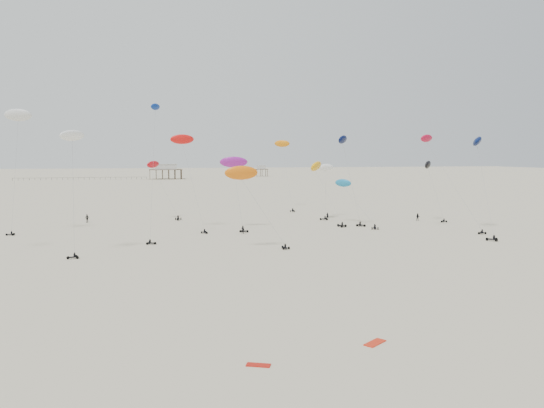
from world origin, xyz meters
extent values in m
plane|color=beige|center=(0.00, 200.00, 0.00)|extent=(900.00, 900.00, 0.00)
cube|color=brown|center=(-10.00, 350.00, 6.15)|extent=(21.00, 13.00, 0.30)
cube|color=silver|center=(-10.00, 350.00, 7.90)|extent=(14.00, 8.40, 3.20)
cube|color=#B2B2AD|center=(-10.00, 350.00, 9.65)|extent=(15.00, 9.00, 0.30)
cube|color=brown|center=(60.00, 380.00, 5.15)|extent=(9.00, 7.00, 0.30)
cube|color=silver|center=(60.00, 380.00, 6.50)|extent=(5.60, 4.20, 2.40)
cube|color=#B2B2AD|center=(60.00, 380.00, 7.85)|extent=(6.00, 4.50, 0.30)
cube|color=black|center=(-62.00, 350.00, 1.45)|extent=(80.00, 0.10, 0.10)
cylinder|color=gray|center=(-16.96, 128.10, 6.63)|extent=(0.03, 0.03, 13.54)
ellipsoid|color=red|center=(-19.73, 130.12, 13.25)|extent=(4.17, 4.52, 2.17)
cylinder|color=gray|center=(44.23, 109.77, 6.54)|extent=(0.03, 0.03, 12.59)
ellipsoid|color=black|center=(42.97, 111.45, 13.26)|extent=(3.92, 4.34, 2.13)
cylinder|color=gray|center=(-12.02, 107.07, 9.25)|extent=(0.03, 0.03, 19.55)
ellipsoid|color=red|center=(-13.86, 111.25, 18.78)|extent=(5.20, 2.74, 2.49)
cylinder|color=gray|center=(23.98, 107.29, 4.55)|extent=(0.03, 0.03, 15.01)
ellipsoid|color=#1981BF|center=(22.81, 113.67, 9.09)|extent=(3.86, 4.29, 2.09)
cylinder|color=gray|center=(22.03, 106.28, 9.39)|extent=(0.03, 0.03, 17.77)
ellipsoid|color=#040D38|center=(20.03, 106.89, 18.82)|extent=(4.19, 4.67, 2.23)
cylinder|color=gray|center=(-2.62, 83.21, 6.12)|extent=(0.03, 0.03, 13.08)
ellipsoid|color=orange|center=(-6.08, 84.05, 12.60)|extent=(5.59, 2.28, 2.74)
cylinder|color=gray|center=(39.65, 95.32, 9.48)|extent=(0.03, 0.03, 21.82)
ellipsoid|color=red|center=(36.56, 100.93, 19.02)|extent=(4.19, 3.18, 1.95)
cylinder|color=gray|center=(-32.21, 84.28, 9.19)|extent=(0.03, 0.03, 17.90)
ellipsoid|color=white|center=(-32.35, 86.90, 18.54)|extent=(4.61, 4.55, 2.19)
cylinder|color=gray|center=(-20.00, 96.78, 12.31)|extent=(0.03, 0.03, 25.16)
ellipsoid|color=navy|center=(-19.33, 101.40, 24.50)|extent=(2.43, 2.94, 1.40)
cylinder|color=gray|center=(21.22, 121.69, 6.18)|extent=(0.03, 0.03, 13.12)
ellipsoid|color=white|center=(22.52, 125.04, 12.41)|extent=(4.29, 2.08, 2.01)
cylinder|color=gray|center=(-46.38, 110.91, 11.47)|extent=(0.03, 0.03, 22.19)
ellipsoid|color=white|center=(-45.72, 113.04, 23.39)|extent=(6.33, 4.31, 2.93)
cylinder|color=gray|center=(-2.82, 106.15, 6.82)|extent=(0.03, 0.03, 13.96)
ellipsoid|color=purple|center=(-3.31, 109.40, 14.03)|extent=(6.19, 3.40, 2.94)
cylinder|color=gray|center=(18.95, 112.95, 6.24)|extent=(0.03, 0.03, 18.21)
ellipsoid|color=#FFAB0D|center=(18.36, 120.22, 12.83)|extent=(5.74, 6.82, 3.09)
cylinder|color=gray|center=(17.84, 145.36, 9.39)|extent=(0.03, 0.03, 22.88)
ellipsoid|color=orange|center=(18.19, 152.82, 18.92)|extent=(5.01, 4.31, 2.40)
cylinder|color=gray|center=(42.48, 88.97, 9.09)|extent=(0.03, 0.03, 22.60)
ellipsoid|color=#051243|center=(45.37, 96.06, 18.32)|extent=(4.77, 5.55, 2.55)
imported|color=black|center=(-2.98, 100.59, 0.00)|extent=(0.79, 0.61, 1.96)
imported|color=black|center=(41.06, 112.02, 0.00)|extent=(1.16, 1.03, 2.05)
imported|color=black|center=(-34.87, 126.52, 0.00)|extent=(1.48, 1.29, 2.21)
imported|color=black|center=(21.11, 119.48, 0.00)|extent=(0.82, 0.70, 1.92)
cube|color=red|center=(-2.92, 38.07, 0.00)|extent=(2.32, 2.00, 0.08)
cube|color=#B8150B|center=(-13.23, 35.72, 0.00)|extent=(1.93, 1.35, 0.07)
camera|label=1|loc=(-20.84, -1.33, 15.47)|focal=35.00mm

